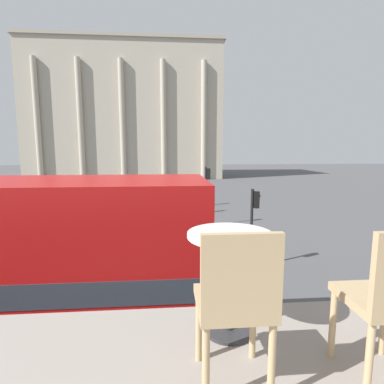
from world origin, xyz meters
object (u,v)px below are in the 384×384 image
pedestrian_grey (177,227)px  pedestrian_yellow (205,200)px  traffic_light_near (254,216)px  pedestrian_white (213,195)px  cafe_dining_table (230,260)px  cafe_chair_0 (236,300)px  traffic_light_mid (207,188)px  plaza_building_left (128,114)px

pedestrian_grey → pedestrian_yellow: 8.42m
traffic_light_near → pedestrian_grey: bearing=132.9°
traffic_light_near → pedestrian_white: bearing=87.8°
cafe_dining_table → pedestrian_grey: bearing=89.8°
cafe_chair_0 → traffic_light_mid: 17.77m
pedestrian_white → traffic_light_near: bearing=-94.9°
cafe_dining_table → traffic_light_near: bearing=72.5°
cafe_chair_0 → pedestrian_grey: cafe_chair_0 is taller
plaza_building_left → pedestrian_white: (11.28, -30.52, -10.67)m
traffic_light_mid → plaza_building_left: bearing=104.2°
plaza_building_left → pedestrian_grey: (7.61, -41.95, -10.58)m
plaza_building_left → traffic_light_near: size_ratio=9.92×
cafe_chair_0 → cafe_dining_table: bearing=81.6°
traffic_light_mid → pedestrian_white: 8.02m
traffic_light_mid → pedestrian_yellow: traffic_light_mid is taller
traffic_light_near → pedestrian_white: size_ratio=2.13×
traffic_light_near → traffic_light_mid: bearing=98.3°
plaza_building_left → pedestrian_yellow: plaza_building_left is taller
pedestrian_white → cafe_dining_table: bearing=-101.3°
pedestrian_yellow → traffic_light_near: bearing=34.5°
pedestrian_yellow → plaza_building_left: bearing=-132.0°
plaza_building_left → cafe_dining_table: bearing=-82.2°
cafe_dining_table → cafe_chair_0: size_ratio=0.80×
traffic_light_mid → traffic_light_near: bearing=-81.7°
traffic_light_near → pedestrian_grey: (-3.09, 3.33, -1.24)m
plaza_building_left → traffic_light_mid: 40.43m
cafe_chair_0 → plaza_building_left: plaza_building_left is taller
traffic_light_mid → cafe_dining_table: bearing=-97.0°
traffic_light_mid → pedestrian_yellow: (0.42, 4.30, -1.54)m
cafe_chair_0 → pedestrian_yellow: bearing=83.2°
cafe_dining_table → plaza_building_left: 56.24m
pedestrian_grey → cafe_chair_0: bearing=89.7°
pedestrian_grey → pedestrian_yellow: pedestrian_yellow is taller
traffic_light_near → pedestrian_yellow: size_ratio=1.93×
cafe_chair_0 → traffic_light_mid: (2.18, 17.56, -1.65)m
pedestrian_white → pedestrian_yellow: size_ratio=0.90×
traffic_light_near → plaza_building_left: bearing=103.3°
cafe_dining_table → pedestrian_grey: size_ratio=0.42×
cafe_dining_table → pedestrian_yellow: 21.73m
cafe_dining_table → traffic_light_mid: 17.25m
traffic_light_mid → pedestrian_grey: traffic_light_mid is taller
pedestrian_white → pedestrian_grey: (-3.67, -11.43, 0.08)m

